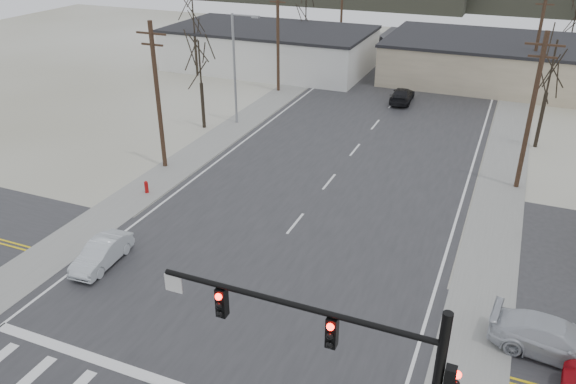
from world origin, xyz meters
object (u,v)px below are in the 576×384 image
(car_far_b, at_px, (376,42))
(car_parked_silver, at_px, (555,340))
(sedan_crossing, at_px, (102,253))
(traffic_signal_mast, at_px, (368,368))
(car_far_a, at_px, (402,95))
(fire_hydrant, at_px, (146,187))

(car_far_b, bearing_deg, car_parked_silver, -75.71)
(sedan_crossing, bearing_deg, car_parked_silver, 0.78)
(traffic_signal_mast, distance_m, car_far_a, 40.00)
(fire_hydrant, relative_size, car_far_a, 0.19)
(traffic_signal_mast, xyz_separation_m, car_parked_silver, (5.70, 8.40, -3.90))
(car_far_a, xyz_separation_m, car_far_b, (-8.12, 21.50, 0.07))
(fire_hydrant, height_order, sedan_crossing, sedan_crossing)
(car_far_a, xyz_separation_m, car_parked_silver, (12.90, -30.74, 0.06))
(fire_hydrant, distance_m, car_parked_silver, 24.49)
(fire_hydrant, height_order, car_parked_silver, car_parked_silver)
(sedan_crossing, distance_m, car_far_a, 33.55)
(sedan_crossing, bearing_deg, car_far_b, 85.86)
(car_parked_silver, bearing_deg, fire_hydrant, 81.95)
(car_far_a, bearing_deg, traffic_signal_mast, 97.37)
(traffic_signal_mast, xyz_separation_m, car_far_a, (-7.20, 39.15, -3.96))
(sedan_crossing, distance_m, car_parked_silver, 21.16)
(fire_hydrant, height_order, car_far_b, car_far_b)
(fire_hydrant, relative_size, car_parked_silver, 0.17)
(traffic_signal_mast, relative_size, car_far_b, 2.09)
(traffic_signal_mast, distance_m, car_far_b, 62.67)
(sedan_crossing, bearing_deg, traffic_signal_mast, -27.34)
(car_far_a, bearing_deg, sedan_crossing, 72.83)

